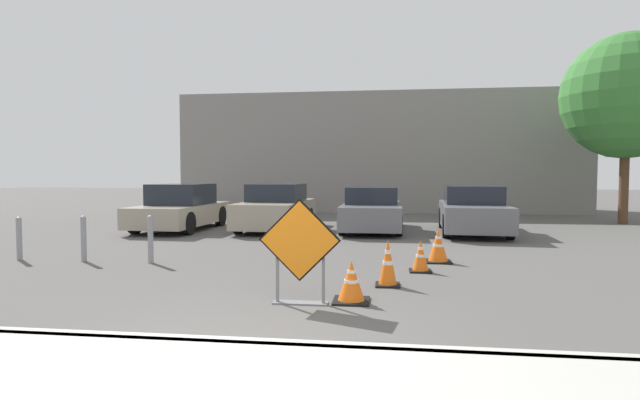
# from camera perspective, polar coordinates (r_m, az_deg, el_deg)

# --- Properties ---
(ground_plane) EXTENTS (96.00, 96.00, 0.00)m
(ground_plane) POSITION_cam_1_polar(r_m,az_deg,el_deg) (14.98, 1.14, -3.97)
(ground_plane) COLOR #565451
(curb_lip) EXTENTS (27.83, 0.20, 0.14)m
(curb_lip) POSITION_cam_1_polar(r_m,az_deg,el_deg) (5.34, -11.13, -16.07)
(curb_lip) COLOR beige
(curb_lip) RESTS_ON ground_plane
(road_closed_sign) EXTENTS (1.15, 0.20, 1.47)m
(road_closed_sign) POSITION_cam_1_polar(r_m,az_deg,el_deg) (6.91, -2.33, -5.54)
(road_closed_sign) COLOR black
(road_closed_sign) RESTS_ON ground_plane
(traffic_cone_nearest) EXTENTS (0.51, 0.51, 0.58)m
(traffic_cone_nearest) POSITION_cam_1_polar(r_m,az_deg,el_deg) (7.15, 3.60, -9.34)
(traffic_cone_nearest) COLOR black
(traffic_cone_nearest) RESTS_ON ground_plane
(traffic_cone_second) EXTENTS (0.39, 0.39, 0.76)m
(traffic_cone_second) POSITION_cam_1_polar(r_m,az_deg,el_deg) (8.19, 7.76, -7.16)
(traffic_cone_second) COLOR black
(traffic_cone_second) RESTS_ON ground_plane
(traffic_cone_third) EXTENTS (0.40, 0.40, 0.59)m
(traffic_cone_third) POSITION_cam_1_polar(r_m,az_deg,el_deg) (9.47, 11.41, -6.33)
(traffic_cone_third) COLOR black
(traffic_cone_third) RESTS_ON ground_plane
(traffic_cone_fourth) EXTENTS (0.53, 0.53, 0.69)m
(traffic_cone_fourth) POSITION_cam_1_polar(r_m,az_deg,el_deg) (10.56, 13.36, -5.13)
(traffic_cone_fourth) COLOR black
(traffic_cone_fourth) RESTS_ON ground_plane
(parked_car_nearest) EXTENTS (2.03, 4.33, 1.49)m
(parked_car_nearest) POSITION_cam_1_polar(r_m,az_deg,el_deg) (16.90, -15.61, -0.96)
(parked_car_nearest) COLOR #A39984
(parked_car_nearest) RESTS_ON ground_plane
(parked_car_second) EXTENTS (1.99, 4.37, 1.49)m
(parked_car_second) POSITION_cam_1_polar(r_m,az_deg,el_deg) (16.32, -5.01, -0.98)
(parked_car_second) COLOR #A39984
(parked_car_second) RESTS_ON ground_plane
(parked_car_third) EXTENTS (1.88, 4.44, 1.40)m
(parked_car_third) POSITION_cam_1_polar(r_m,az_deg,el_deg) (16.11, 5.94, -1.18)
(parked_car_third) COLOR slate
(parked_car_third) RESTS_ON ground_plane
(parked_car_fourth) EXTENTS (2.17, 4.57, 1.45)m
(parked_car_fourth) POSITION_cam_1_polar(r_m,az_deg,el_deg) (16.02, 17.07, -1.20)
(parked_car_fourth) COLOR slate
(parked_car_fourth) RESTS_ON ground_plane
(bollard_nearest) EXTENTS (0.12, 0.12, 0.98)m
(bollard_nearest) POSITION_cam_1_polar(r_m,az_deg,el_deg) (10.71, -18.80, -4.12)
(bollard_nearest) COLOR gray
(bollard_nearest) RESTS_ON ground_plane
(bollard_second) EXTENTS (0.12, 0.12, 0.95)m
(bollard_second) POSITION_cam_1_polar(r_m,az_deg,el_deg) (11.43, -25.40, -3.87)
(bollard_second) COLOR gray
(bollard_second) RESTS_ON ground_plane
(bollard_third) EXTENTS (0.12, 0.12, 0.91)m
(bollard_third) POSITION_cam_1_polar(r_m,az_deg,el_deg) (12.28, -31.15, -3.66)
(bollard_third) COLOR gray
(bollard_third) RESTS_ON ground_plane
(building_facade_backdrop) EXTENTS (19.09, 5.00, 5.66)m
(building_facade_backdrop) POSITION_cam_1_polar(r_m,az_deg,el_deg) (25.72, 6.72, 5.21)
(building_facade_backdrop) COLOR gray
(building_facade_backdrop) RESTS_ON ground_plane
(street_tree_behind_lot) EXTENTS (4.49, 4.49, 6.86)m
(street_tree_behind_lot) POSITION_cam_1_polar(r_m,az_deg,el_deg) (21.40, 31.63, 10.05)
(street_tree_behind_lot) COLOR #513823
(street_tree_behind_lot) RESTS_ON ground_plane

